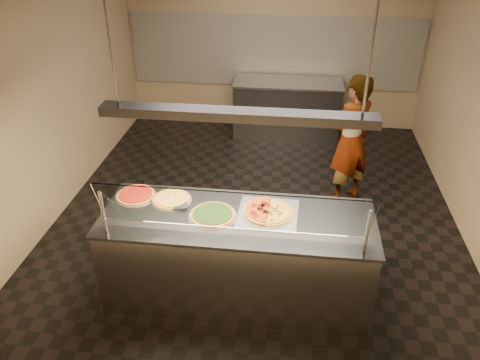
# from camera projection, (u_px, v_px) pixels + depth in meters

# --- Properties ---
(ground) EXTENTS (5.00, 6.00, 0.02)m
(ground) POSITION_uv_depth(u_px,v_px,m) (256.00, 215.00, 6.01)
(ground) COLOR black
(ground) RESTS_ON ground
(wall_back) EXTENTS (5.00, 0.02, 3.00)m
(wall_back) POSITION_uv_depth(u_px,v_px,m) (274.00, 39.00, 7.83)
(wall_back) COLOR tan
(wall_back) RESTS_ON ground
(wall_front) EXTENTS (5.00, 0.02, 3.00)m
(wall_front) POSITION_uv_depth(u_px,v_px,m) (212.00, 295.00, 2.67)
(wall_front) COLOR tan
(wall_front) RESTS_ON ground
(wall_left) EXTENTS (0.02, 6.00, 3.00)m
(wall_left) POSITION_uv_depth(u_px,v_px,m) (47.00, 95.00, 5.52)
(wall_left) COLOR tan
(wall_left) RESTS_ON ground
(tile_band) EXTENTS (4.90, 0.02, 1.20)m
(tile_band) POSITION_uv_depth(u_px,v_px,m) (274.00, 52.00, 7.90)
(tile_band) COLOR silver
(tile_band) RESTS_ON wall_back
(serving_counter) EXTENTS (2.56, 0.94, 0.93)m
(serving_counter) POSITION_uv_depth(u_px,v_px,m) (238.00, 256.00, 4.57)
(serving_counter) COLOR #B7B7BC
(serving_counter) RESTS_ON ground
(sneeze_guard) EXTENTS (2.32, 0.18, 0.54)m
(sneeze_guard) POSITION_uv_depth(u_px,v_px,m) (232.00, 211.00, 3.90)
(sneeze_guard) COLOR #B7B7BC
(sneeze_guard) RESTS_ON serving_counter
(perforated_tray) EXTENTS (0.58, 0.58, 0.01)m
(perforated_tray) POSITION_uv_depth(u_px,v_px,m) (268.00, 213.00, 4.39)
(perforated_tray) COLOR silver
(perforated_tray) RESTS_ON serving_counter
(half_pizza_pepperoni) EXTENTS (0.26, 0.47, 0.05)m
(half_pizza_pepperoni) POSITION_uv_depth(u_px,v_px,m) (256.00, 210.00, 4.38)
(half_pizza_pepperoni) COLOR #925927
(half_pizza_pepperoni) RESTS_ON perforated_tray
(half_pizza_sausage) EXTENTS (0.25, 0.47, 0.04)m
(half_pizza_sausage) POSITION_uv_depth(u_px,v_px,m) (280.00, 212.00, 4.36)
(half_pizza_sausage) COLOR #925927
(half_pizza_sausage) RESTS_ON perforated_tray
(pizza_spinach) EXTENTS (0.45, 0.45, 0.03)m
(pizza_spinach) POSITION_uv_depth(u_px,v_px,m) (213.00, 214.00, 4.35)
(pizza_spinach) COLOR silver
(pizza_spinach) RESTS_ON serving_counter
(pizza_cheese) EXTENTS (0.40, 0.40, 0.03)m
(pizza_cheese) POSITION_uv_depth(u_px,v_px,m) (172.00, 199.00, 4.59)
(pizza_cheese) COLOR silver
(pizza_cheese) RESTS_ON serving_counter
(pizza_tomato) EXTENTS (0.41, 0.41, 0.03)m
(pizza_tomato) POSITION_uv_depth(u_px,v_px,m) (136.00, 195.00, 4.65)
(pizza_tomato) COLOR silver
(pizza_tomato) RESTS_ON serving_counter
(pizza_spatula) EXTENTS (0.22, 0.23, 0.02)m
(pizza_spatula) POSITION_uv_depth(u_px,v_px,m) (175.00, 201.00, 4.52)
(pizza_spatula) COLOR #B7B7BC
(pizza_spatula) RESTS_ON pizza_spinach
(prep_table) EXTENTS (1.80, 0.74, 0.93)m
(prep_table) POSITION_uv_depth(u_px,v_px,m) (287.00, 108.00, 7.93)
(prep_table) COLOR #3F3F44
(prep_table) RESTS_ON ground
(worker) EXTENTS (0.75, 0.71, 1.72)m
(worker) POSITION_uv_depth(u_px,v_px,m) (351.00, 141.00, 5.91)
(worker) COLOR #403F49
(worker) RESTS_ON ground
(heat_lamp_housing) EXTENTS (2.30, 0.18, 0.08)m
(heat_lamp_housing) POSITION_uv_depth(u_px,v_px,m) (237.00, 115.00, 3.82)
(heat_lamp_housing) COLOR #3F3F44
(heat_lamp_housing) RESTS_ON ceiling
(lamp_rod_left) EXTENTS (0.02, 0.02, 1.01)m
(lamp_rod_left) POSITION_uv_depth(u_px,v_px,m) (110.00, 44.00, 3.65)
(lamp_rod_left) COLOR #B7B7BC
(lamp_rod_left) RESTS_ON ceiling
(lamp_rod_right) EXTENTS (0.02, 0.02, 1.01)m
(lamp_rod_right) POSITION_uv_depth(u_px,v_px,m) (371.00, 52.00, 3.44)
(lamp_rod_right) COLOR #B7B7BC
(lamp_rod_right) RESTS_ON ceiling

